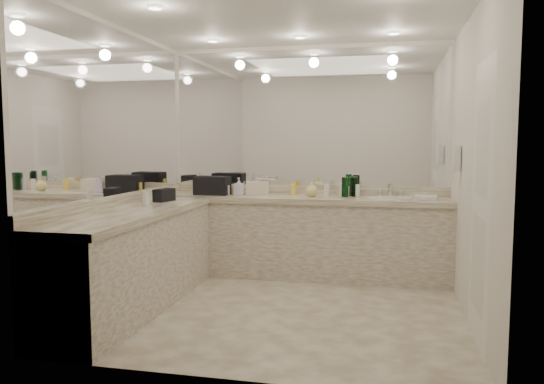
% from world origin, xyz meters
% --- Properties ---
extents(floor, '(3.20, 3.20, 0.00)m').
position_xyz_m(floor, '(0.00, 0.00, 0.00)').
color(floor, beige).
rests_on(floor, ground).
extents(ceiling, '(3.20, 3.20, 0.00)m').
position_xyz_m(ceiling, '(0.00, 0.00, 2.60)').
color(ceiling, white).
rests_on(ceiling, floor).
extents(wall_back, '(3.20, 0.02, 2.60)m').
position_xyz_m(wall_back, '(0.00, 1.50, 1.30)').
color(wall_back, silver).
rests_on(wall_back, floor).
extents(wall_left, '(0.02, 3.00, 2.60)m').
position_xyz_m(wall_left, '(-1.60, 0.00, 1.30)').
color(wall_left, silver).
rests_on(wall_left, floor).
extents(wall_right, '(0.02, 3.00, 2.60)m').
position_xyz_m(wall_right, '(1.60, 0.00, 1.30)').
color(wall_right, silver).
rests_on(wall_right, floor).
extents(vanity_back_base, '(3.20, 0.60, 0.84)m').
position_xyz_m(vanity_back_base, '(0.00, 1.20, 0.42)').
color(vanity_back_base, beige).
rests_on(vanity_back_base, floor).
extents(vanity_back_top, '(3.20, 0.64, 0.06)m').
position_xyz_m(vanity_back_top, '(0.00, 1.19, 0.87)').
color(vanity_back_top, beige).
rests_on(vanity_back_top, vanity_back_base).
extents(vanity_left_base, '(0.60, 2.40, 0.84)m').
position_xyz_m(vanity_left_base, '(-1.30, -0.30, 0.42)').
color(vanity_left_base, beige).
rests_on(vanity_left_base, floor).
extents(vanity_left_top, '(0.64, 2.42, 0.06)m').
position_xyz_m(vanity_left_top, '(-1.29, -0.30, 0.87)').
color(vanity_left_top, beige).
rests_on(vanity_left_top, vanity_left_base).
extents(backsplash_back, '(3.20, 0.04, 0.10)m').
position_xyz_m(backsplash_back, '(0.00, 1.48, 0.95)').
color(backsplash_back, beige).
rests_on(backsplash_back, vanity_back_top).
extents(backsplash_left, '(0.04, 3.00, 0.10)m').
position_xyz_m(backsplash_left, '(-1.58, 0.00, 0.95)').
color(backsplash_left, beige).
rests_on(backsplash_left, vanity_left_top).
extents(mirror_back, '(3.12, 0.01, 1.55)m').
position_xyz_m(mirror_back, '(0.00, 1.49, 1.77)').
color(mirror_back, white).
rests_on(mirror_back, wall_back).
extents(mirror_left, '(0.01, 2.92, 1.55)m').
position_xyz_m(mirror_left, '(-1.59, 0.00, 1.77)').
color(mirror_left, white).
rests_on(mirror_left, wall_left).
extents(sink, '(0.44, 0.44, 0.03)m').
position_xyz_m(sink, '(0.95, 1.20, 0.90)').
color(sink, white).
rests_on(sink, vanity_back_top).
extents(faucet, '(0.24, 0.16, 0.14)m').
position_xyz_m(faucet, '(0.95, 1.41, 0.97)').
color(faucet, silver).
rests_on(faucet, vanity_back_top).
extents(wall_phone, '(0.06, 0.10, 0.24)m').
position_xyz_m(wall_phone, '(1.56, 0.70, 1.35)').
color(wall_phone, white).
rests_on(wall_phone, wall_right).
extents(door, '(0.02, 0.82, 2.10)m').
position_xyz_m(door, '(1.59, -0.50, 1.05)').
color(door, white).
rests_on(door, wall_right).
extents(black_toiletry_bag, '(0.38, 0.24, 0.22)m').
position_xyz_m(black_toiletry_bag, '(-1.04, 1.16, 1.01)').
color(black_toiletry_bag, black).
rests_on(black_toiletry_bag, vanity_back_top).
extents(black_bag_spill, '(0.16, 0.26, 0.13)m').
position_xyz_m(black_bag_spill, '(-1.30, 0.40, 0.97)').
color(black_bag_spill, black).
rests_on(black_bag_spill, vanity_left_top).
extents(cream_cosmetic_case, '(0.29, 0.22, 0.15)m').
position_xyz_m(cream_cosmetic_case, '(-0.54, 1.29, 0.97)').
color(cream_cosmetic_case, beige).
rests_on(cream_cosmetic_case, vanity_back_top).
extents(hand_towel, '(0.24, 0.17, 0.04)m').
position_xyz_m(hand_towel, '(1.32, 1.16, 0.92)').
color(hand_towel, white).
rests_on(hand_towel, vanity_back_top).
extents(lotion_left, '(0.06, 0.06, 0.14)m').
position_xyz_m(lotion_left, '(-1.30, -0.02, 0.97)').
color(lotion_left, white).
rests_on(lotion_left, vanity_left_top).
extents(soap_bottle_a, '(0.10, 0.10, 0.19)m').
position_xyz_m(soap_bottle_a, '(-0.52, 1.27, 1.00)').
color(soap_bottle_a, white).
rests_on(soap_bottle_a, vanity_back_top).
extents(soap_bottle_b, '(0.10, 0.10, 0.20)m').
position_xyz_m(soap_bottle_b, '(-0.72, 1.14, 1.00)').
color(soap_bottle_b, silver).
rests_on(soap_bottle_b, vanity_back_top).
extents(soap_bottle_c, '(0.15, 0.15, 0.18)m').
position_xyz_m(soap_bottle_c, '(0.10, 1.18, 0.99)').
color(soap_bottle_c, '#DAD87E').
rests_on(soap_bottle_c, vanity_back_top).
extents(green_bottle_0, '(0.07, 0.07, 0.21)m').
position_xyz_m(green_bottle_0, '(0.56, 1.30, 1.01)').
color(green_bottle_0, '#10541D').
rests_on(green_bottle_0, vanity_back_top).
extents(green_bottle_1, '(0.07, 0.07, 0.22)m').
position_xyz_m(green_bottle_1, '(0.46, 1.22, 1.01)').
color(green_bottle_1, '#10541D').
rests_on(green_bottle_1, vanity_back_top).
extents(green_bottle_2, '(0.07, 0.07, 0.22)m').
position_xyz_m(green_bottle_2, '(0.56, 1.31, 1.01)').
color(green_bottle_2, '#10541D').
rests_on(green_bottle_2, vanity_back_top).
extents(green_bottle_3, '(0.06, 0.06, 0.19)m').
position_xyz_m(green_bottle_3, '(0.55, 1.36, 1.00)').
color(green_bottle_3, '#10541D').
rests_on(green_bottle_3, vanity_back_top).
extents(green_bottle_4, '(0.07, 0.07, 0.21)m').
position_xyz_m(green_bottle_4, '(0.54, 1.36, 1.01)').
color(green_bottle_4, '#10541D').
rests_on(green_bottle_4, vanity_back_top).
extents(amenity_bottle_0, '(0.06, 0.06, 0.08)m').
position_xyz_m(amenity_bottle_0, '(-0.81, 1.25, 0.94)').
color(amenity_bottle_0, '#F2D84C').
rests_on(amenity_bottle_0, vanity_back_top).
extents(amenity_bottle_1, '(0.06, 0.06, 0.14)m').
position_xyz_m(amenity_bottle_1, '(0.26, 1.25, 0.97)').
color(amenity_bottle_1, white).
rests_on(amenity_bottle_1, vanity_back_top).
extents(amenity_bottle_2, '(0.04, 0.04, 0.07)m').
position_xyz_m(amenity_bottle_2, '(-0.69, 1.17, 0.94)').
color(amenity_bottle_2, '#9966B2').
rests_on(amenity_bottle_2, vanity_back_top).
extents(amenity_bottle_3, '(0.05, 0.05, 0.11)m').
position_xyz_m(amenity_bottle_3, '(0.39, 1.34, 0.96)').
color(amenity_bottle_3, '#E0B28C').
rests_on(amenity_bottle_3, vanity_back_top).
extents(amenity_bottle_4, '(0.05, 0.05, 0.14)m').
position_xyz_m(amenity_bottle_4, '(0.60, 1.27, 0.97)').
color(amenity_bottle_4, white).
rests_on(amenity_bottle_4, vanity_back_top).
extents(amenity_bottle_5, '(0.04, 0.04, 0.13)m').
position_xyz_m(amenity_bottle_5, '(-1.25, 1.15, 0.96)').
color(amenity_bottle_5, '#F2D84C').
rests_on(amenity_bottle_5, vanity_back_top).
extents(amenity_bottle_6, '(0.04, 0.04, 0.11)m').
position_xyz_m(amenity_bottle_6, '(-0.86, 1.16, 0.95)').
color(amenity_bottle_6, silver).
rests_on(amenity_bottle_6, vanity_back_top).
extents(amenity_bottle_7, '(0.06, 0.06, 0.14)m').
position_xyz_m(amenity_bottle_7, '(0.42, 1.29, 0.97)').
color(amenity_bottle_7, silver).
rests_on(amenity_bottle_7, vanity_back_top).
extents(amenity_bottle_8, '(0.07, 0.07, 0.14)m').
position_xyz_m(amenity_bottle_8, '(-0.13, 1.35, 0.97)').
color(amenity_bottle_8, '#F2D84C').
rests_on(amenity_bottle_8, vanity_back_top).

